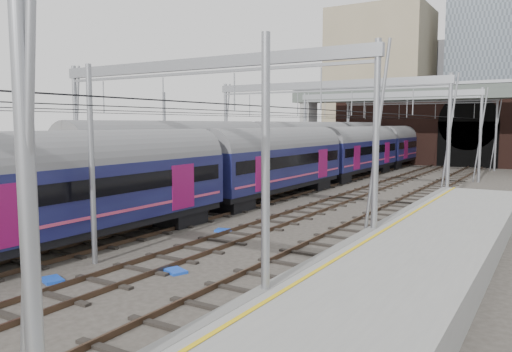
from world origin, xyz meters
The scene contains 11 objects.
ground centered at (0.00, 0.00, 0.00)m, with size 160.00×160.00×0.00m, color #38332D.
tracks centered at (0.00, 15.00, 0.02)m, with size 14.40×80.00×0.22m.
overhead_line centered at (0.00, 21.49, 6.57)m, with size 16.80×80.00×8.00m.
retaining_wall centered at (1.40, 51.93, 4.33)m, with size 28.00×2.75×9.00m.
overbridge centered at (0.00, 46.00, 7.27)m, with size 28.00×3.00×9.25m.
city_skyline centered at (2.73, 70.48, 17.09)m, with size 37.50×27.50×60.00m.
train_main centered at (-2.00, 26.94, 2.44)m, with size 2.72×63.01×4.71m.
train_second centered at (-6.00, 39.97, 2.63)m, with size 3.03×70.08×5.14m.
equip_cover_a centered at (0.44, -0.10, 0.05)m, with size 0.79×0.56×0.09m, color blue.
equip_cover_b centered at (0.90, 8.76, 0.05)m, with size 0.81×0.57×0.10m, color blue.
equip_cover_c centered at (3.16, 2.66, 0.05)m, with size 0.78×0.55×0.09m, color blue.
Camera 1 is at (13.93, -9.84, 4.96)m, focal length 35.00 mm.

